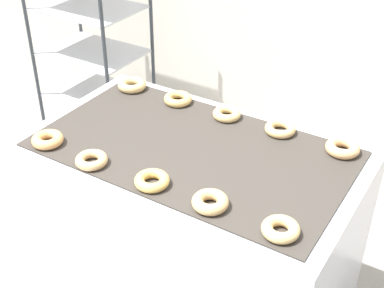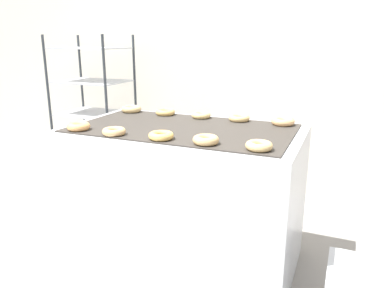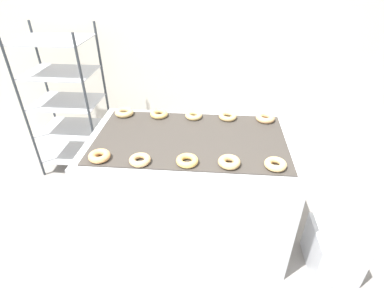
# 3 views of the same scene
# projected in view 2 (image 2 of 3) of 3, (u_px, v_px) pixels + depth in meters

# --- Properties ---
(wall_back) EXTENTS (8.00, 0.05, 2.80)m
(wall_back) POSITION_uv_depth(u_px,v_px,m) (245.00, 47.00, 3.50)
(wall_back) COLOR silver
(wall_back) RESTS_ON ground_plane
(fryer_machine) EXTENTS (1.47, 0.88, 0.94)m
(fryer_machine) POSITION_uv_depth(u_px,v_px,m) (183.00, 197.00, 2.47)
(fryer_machine) COLOR silver
(fryer_machine) RESTS_ON ground_plane
(baking_rack_cart) EXTENTS (0.68, 0.51, 1.52)m
(baking_rack_cart) POSITION_uv_depth(u_px,v_px,m) (94.00, 113.00, 3.67)
(baking_rack_cart) COLOR #33383D
(baking_rack_cart) RESTS_ON ground_plane
(donut_near_leftmost) EXTENTS (0.14, 0.14, 0.04)m
(donut_near_leftmost) POSITION_uv_depth(u_px,v_px,m) (78.00, 126.00, 2.27)
(donut_near_leftmost) COLOR #EAA661
(donut_near_leftmost) RESTS_ON fryer_machine
(donut_near_left) EXTENTS (0.14, 0.14, 0.04)m
(donut_near_left) POSITION_uv_depth(u_px,v_px,m) (114.00, 131.00, 2.16)
(donut_near_left) COLOR tan
(donut_near_left) RESTS_ON fryer_machine
(donut_near_center) EXTENTS (0.14, 0.14, 0.04)m
(donut_near_center) POSITION_uv_depth(u_px,v_px,m) (161.00, 136.00, 2.06)
(donut_near_center) COLOR #EBB95C
(donut_near_center) RESTS_ON fryer_machine
(donut_near_right) EXTENTS (0.14, 0.14, 0.04)m
(donut_near_right) POSITION_uv_depth(u_px,v_px,m) (206.00, 140.00, 1.97)
(donut_near_right) COLOR tan
(donut_near_right) RESTS_ON fryer_machine
(donut_near_rightmost) EXTENTS (0.14, 0.14, 0.04)m
(donut_near_rightmost) POSITION_uv_depth(u_px,v_px,m) (259.00, 146.00, 1.86)
(donut_near_rightmost) COLOR #DEB571
(donut_near_rightmost) RESTS_ON fryer_machine
(donut_far_leftmost) EXTENTS (0.15, 0.15, 0.04)m
(donut_far_leftmost) POSITION_uv_depth(u_px,v_px,m) (131.00, 109.00, 2.83)
(donut_far_leftmost) COLOR tan
(donut_far_leftmost) RESTS_ON fryer_machine
(donut_far_left) EXTENTS (0.14, 0.14, 0.04)m
(donut_far_left) POSITION_uv_depth(u_px,v_px,m) (165.00, 112.00, 2.73)
(donut_far_left) COLOR #DCAF61
(donut_far_left) RESTS_ON fryer_machine
(donut_far_center) EXTENTS (0.13, 0.13, 0.04)m
(donut_far_center) POSITION_uv_depth(u_px,v_px,m) (201.00, 115.00, 2.62)
(donut_far_center) COLOR #DEB972
(donut_far_center) RESTS_ON fryer_machine
(donut_far_right) EXTENTS (0.14, 0.14, 0.04)m
(donut_far_right) POSITION_uv_depth(u_px,v_px,m) (239.00, 118.00, 2.53)
(donut_far_right) COLOR tan
(donut_far_right) RESTS_ON fryer_machine
(donut_far_rightmost) EXTENTS (0.15, 0.15, 0.04)m
(donut_far_rightmost) POSITION_uv_depth(u_px,v_px,m) (283.00, 121.00, 2.41)
(donut_far_rightmost) COLOR #E3AC6F
(donut_far_rightmost) RESTS_ON fryer_machine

